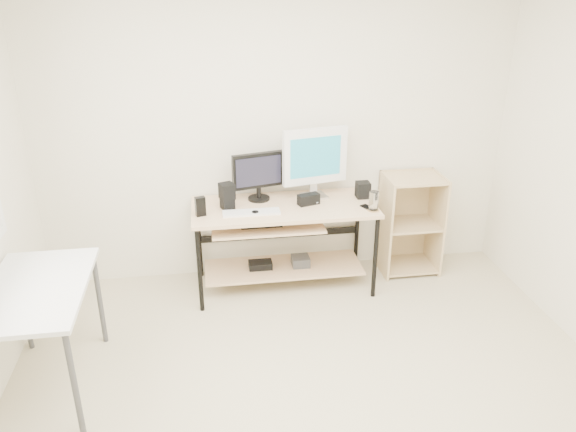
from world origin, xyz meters
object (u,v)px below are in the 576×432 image
Objects in this scene: side_table at (37,299)px; audio_controller at (200,206)px; shelf_unit at (409,222)px; black_monitor at (258,173)px; white_imac at (315,158)px; desk at (281,229)px.

side_table is 1.39m from audio_controller.
black_monitor reaches higher than shelf_unit.
side_table is 2.34m from white_imac.
audio_controller is at bearing -170.50° from desk.
black_monitor reaches higher than side_table.
desk and side_table have the same top height.
desk is at bearing -172.23° from shelf_unit.
audio_controller is at bearing -171.61° from shelf_unit.
audio_controller is (-0.49, -0.27, -0.15)m from black_monitor.
side_table is (-1.65, -1.06, 0.13)m from desk.
desk is 3.42× the size of black_monitor.
black_monitor is at bearing 135.38° from desk.
shelf_unit reaches higher than desk.
white_imac is at bearing 25.91° from desk.
white_imac is 3.82× the size of audio_controller.
side_table is at bearing -156.67° from shelf_unit.
audio_controller is at bearing 43.41° from side_table.
black_monitor is at bearing 167.24° from white_imac.
desk is 1.50× the size of side_table.
white_imac is at bearing 31.66° from side_table.
side_table is at bearing -151.43° from audio_controller.
black_monitor is at bearing 39.31° from side_table.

